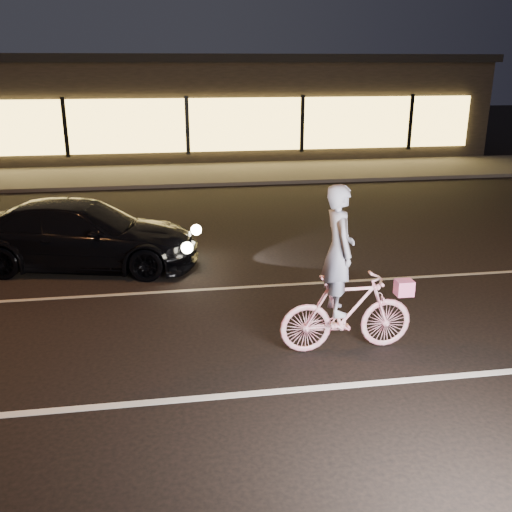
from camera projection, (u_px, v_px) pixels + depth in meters
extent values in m
plane|color=black|center=(234.00, 339.00, 8.40)|extent=(90.00, 90.00, 0.00)
cube|color=silver|center=(248.00, 394.00, 7.00)|extent=(60.00, 0.12, 0.01)
cube|color=gray|center=(221.00, 289.00, 10.27)|extent=(60.00, 0.10, 0.01)
cube|color=#383533|center=(191.00, 174.00, 20.55)|extent=(30.00, 4.00, 0.12)
cube|color=black|center=(183.00, 107.00, 25.54)|extent=(25.00, 8.00, 4.00)
cube|color=black|center=(181.00, 59.00, 24.88)|extent=(25.40, 8.40, 0.30)
cube|color=#FFCB59|center=(187.00, 125.00, 21.83)|extent=(23.00, 0.15, 2.00)
cube|color=black|center=(65.00, 128.00, 21.09)|extent=(0.15, 0.08, 2.20)
cube|color=black|center=(187.00, 126.00, 21.75)|extent=(0.15, 0.08, 2.20)
cube|color=black|center=(302.00, 124.00, 22.42)|extent=(0.15, 0.08, 2.20)
cube|color=black|center=(410.00, 122.00, 23.08)|extent=(0.15, 0.08, 2.20)
imported|color=#F44673|center=(347.00, 312.00, 7.92)|extent=(1.89, 0.54, 1.14)
imported|color=white|center=(339.00, 250.00, 7.61)|extent=(0.43, 0.65, 1.79)
cube|color=#FF4D9F|center=(404.00, 288.00, 7.94)|extent=(0.24, 0.20, 0.22)
imported|color=black|center=(83.00, 234.00, 11.23)|extent=(4.80, 2.69, 1.31)
sphere|color=#FFF2BF|center=(196.00, 230.00, 11.73)|extent=(0.22, 0.22, 0.22)
sphere|color=#FFF2BF|center=(187.00, 248.00, 10.59)|extent=(0.22, 0.22, 0.22)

